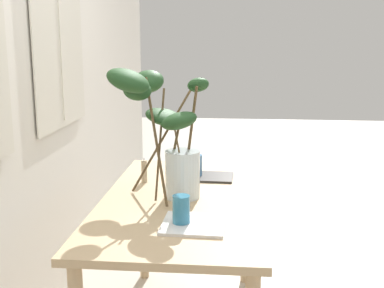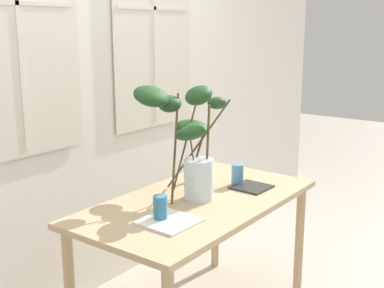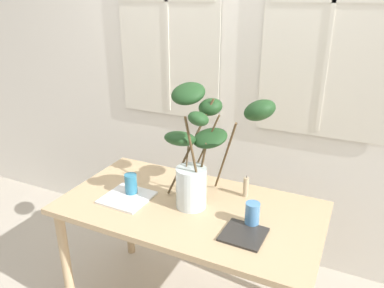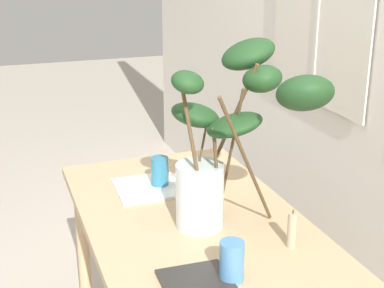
% 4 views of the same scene
% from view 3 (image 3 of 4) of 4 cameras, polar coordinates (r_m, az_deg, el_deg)
% --- Properties ---
extents(back_wall_with_windows, '(5.93, 0.14, 2.80)m').
position_cam_3_polar(back_wall_with_windows, '(2.56, 7.86, 12.43)').
color(back_wall_with_windows, silver).
rests_on(back_wall_with_windows, ground).
extents(dining_table, '(1.42, 0.76, 0.75)m').
position_cam_3_polar(dining_table, '(2.11, -0.36, -11.54)').
color(dining_table, tan).
rests_on(dining_table, ground).
extents(vase_with_branches, '(0.67, 0.51, 0.65)m').
position_cam_3_polar(vase_with_branches, '(1.97, 1.63, 0.04)').
color(vase_with_branches, silver).
rests_on(vase_with_branches, dining_table).
extents(drinking_glass_blue_left, '(0.07, 0.07, 0.13)m').
position_cam_3_polar(drinking_glass_blue_left, '(2.17, -9.36, -6.17)').
color(drinking_glass_blue_left, teal).
rests_on(drinking_glass_blue_left, dining_table).
extents(drinking_glass_blue_right, '(0.07, 0.07, 0.12)m').
position_cam_3_polar(drinking_glass_blue_right, '(1.90, 9.25, -10.59)').
color(drinking_glass_blue_right, '#4C84BC').
rests_on(drinking_glass_blue_right, dining_table).
extents(plate_square_left, '(0.26, 0.26, 0.01)m').
position_cam_3_polar(plate_square_left, '(2.16, -9.94, -8.10)').
color(plate_square_left, white).
rests_on(plate_square_left, dining_table).
extents(plate_square_right, '(0.21, 0.21, 0.01)m').
position_cam_3_polar(plate_square_right, '(1.85, 7.94, -13.59)').
color(plate_square_right, '#2D2B28').
rests_on(plate_square_right, dining_table).
extents(pillar_candle, '(0.03, 0.03, 0.13)m').
position_cam_3_polar(pillar_candle, '(2.14, 8.27, -6.55)').
color(pillar_candle, tan).
rests_on(pillar_candle, dining_table).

